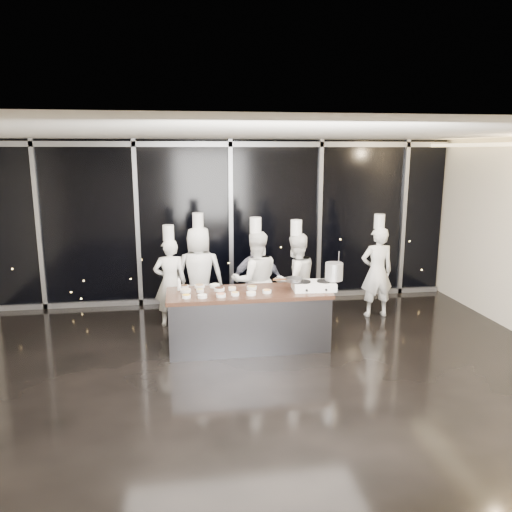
{
  "coord_description": "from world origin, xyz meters",
  "views": [
    {
      "loc": [
        -0.99,
        -6.3,
        3.0
      ],
      "look_at": [
        0.16,
        1.2,
        1.38
      ],
      "focal_mm": 35.0,
      "sensor_mm": 36.0,
      "label": 1
    }
  ],
  "objects_px": {
    "chef_center": "(256,280)",
    "guest": "(257,282)",
    "frying_pan": "(293,279)",
    "demo_counter": "(248,319)",
    "stove": "(314,286)",
    "chef_left": "(199,274)",
    "chef_far_left": "(170,281)",
    "chef_side": "(377,271)",
    "chef_right": "(295,280)",
    "stock_pot": "(334,272)"
  },
  "relations": [
    {
      "from": "chef_far_left",
      "to": "guest",
      "type": "distance_m",
      "value": 1.49
    },
    {
      "from": "chef_left",
      "to": "chef_side",
      "type": "distance_m",
      "value": 3.2
    },
    {
      "from": "chef_far_left",
      "to": "chef_left",
      "type": "relative_size",
      "value": 0.91
    },
    {
      "from": "demo_counter",
      "to": "guest",
      "type": "xyz_separation_m",
      "value": [
        0.29,
        1.0,
        0.31
      ]
    },
    {
      "from": "stove",
      "to": "frying_pan",
      "type": "height_order",
      "value": "frying_pan"
    },
    {
      "from": "guest",
      "to": "demo_counter",
      "type": "bearing_deg",
      "value": 78.21
    },
    {
      "from": "frying_pan",
      "to": "chef_far_left",
      "type": "relative_size",
      "value": 0.26
    },
    {
      "from": "guest",
      "to": "chef_right",
      "type": "xyz_separation_m",
      "value": [
        0.63,
        -0.17,
        0.06
      ]
    },
    {
      "from": "demo_counter",
      "to": "frying_pan",
      "type": "height_order",
      "value": "frying_pan"
    },
    {
      "from": "guest",
      "to": "chef_left",
      "type": "bearing_deg",
      "value": -12.63
    },
    {
      "from": "chef_left",
      "to": "chef_side",
      "type": "relative_size",
      "value": 1.03
    },
    {
      "from": "demo_counter",
      "to": "chef_center",
      "type": "distance_m",
      "value": 0.95
    },
    {
      "from": "demo_counter",
      "to": "stock_pot",
      "type": "xyz_separation_m",
      "value": [
        1.31,
        -0.07,
        0.72
      ]
    },
    {
      "from": "guest",
      "to": "chef_right",
      "type": "height_order",
      "value": "chef_right"
    },
    {
      "from": "chef_far_left",
      "to": "frying_pan",
      "type": "bearing_deg",
      "value": 142.72
    },
    {
      "from": "guest",
      "to": "chef_side",
      "type": "xyz_separation_m",
      "value": [
        2.22,
        0.15,
        0.08
      ]
    },
    {
      "from": "chef_left",
      "to": "chef_side",
      "type": "bearing_deg",
      "value": -177.71
    },
    {
      "from": "stove",
      "to": "chef_right",
      "type": "relative_size",
      "value": 0.36
    },
    {
      "from": "frying_pan",
      "to": "chef_left",
      "type": "xyz_separation_m",
      "value": [
        -1.38,
        1.32,
        -0.19
      ]
    },
    {
      "from": "chef_center",
      "to": "guest",
      "type": "bearing_deg",
      "value": -111.48
    },
    {
      "from": "frying_pan",
      "to": "chef_right",
      "type": "xyz_separation_m",
      "value": [
        0.23,
        0.85,
        -0.24
      ]
    },
    {
      "from": "demo_counter",
      "to": "chef_right",
      "type": "xyz_separation_m",
      "value": [
        0.92,
        0.82,
        0.37
      ]
    },
    {
      "from": "frying_pan",
      "to": "stock_pot",
      "type": "distance_m",
      "value": 0.64
    },
    {
      "from": "stove",
      "to": "chef_right",
      "type": "height_order",
      "value": "chef_right"
    },
    {
      "from": "stove",
      "to": "chef_right",
      "type": "bearing_deg",
      "value": 98.6
    },
    {
      "from": "chef_left",
      "to": "guest",
      "type": "bearing_deg",
      "value": 167.93
    },
    {
      "from": "chef_right",
      "to": "chef_left",
      "type": "bearing_deg",
      "value": -37.5
    },
    {
      "from": "stock_pot",
      "to": "chef_center",
      "type": "bearing_deg",
      "value": 140.14
    },
    {
      "from": "chef_center",
      "to": "chef_side",
      "type": "distance_m",
      "value": 2.3
    },
    {
      "from": "chef_far_left",
      "to": "chef_side",
      "type": "xyz_separation_m",
      "value": [
        3.7,
        -0.05,
        0.06
      ]
    },
    {
      "from": "frying_pan",
      "to": "guest",
      "type": "xyz_separation_m",
      "value": [
        -0.4,
        1.02,
        -0.3
      ]
    },
    {
      "from": "demo_counter",
      "to": "frying_pan",
      "type": "relative_size",
      "value": 5.3
    },
    {
      "from": "frying_pan",
      "to": "chef_right",
      "type": "relative_size",
      "value": 0.25
    },
    {
      "from": "chef_right",
      "to": "frying_pan",
      "type": "bearing_deg",
      "value": 53.42
    },
    {
      "from": "stock_pot",
      "to": "guest",
      "type": "relative_size",
      "value": 0.18
    },
    {
      "from": "chef_left",
      "to": "chef_far_left",
      "type": "bearing_deg",
      "value": 16.33
    },
    {
      "from": "stock_pot",
      "to": "chef_far_left",
      "type": "xyz_separation_m",
      "value": [
        -2.5,
        1.27,
        -0.38
      ]
    },
    {
      "from": "stock_pot",
      "to": "chef_right",
      "type": "relative_size",
      "value": 0.15
    },
    {
      "from": "chef_far_left",
      "to": "chef_right",
      "type": "relative_size",
      "value": 0.95
    },
    {
      "from": "stove",
      "to": "chef_center",
      "type": "xyz_separation_m",
      "value": [
        -0.76,
        0.9,
        -0.11
      ]
    },
    {
      "from": "chef_far_left",
      "to": "chef_side",
      "type": "height_order",
      "value": "chef_side"
    },
    {
      "from": "stove",
      "to": "stock_pot",
      "type": "bearing_deg",
      "value": 3.2
    },
    {
      "from": "frying_pan",
      "to": "stove",
      "type": "bearing_deg",
      "value": -3.66
    },
    {
      "from": "frying_pan",
      "to": "guest",
      "type": "distance_m",
      "value": 1.14
    },
    {
      "from": "frying_pan",
      "to": "chef_center",
      "type": "xyz_separation_m",
      "value": [
        -0.45,
        0.86,
        -0.21
      ]
    },
    {
      "from": "chef_far_left",
      "to": "chef_side",
      "type": "distance_m",
      "value": 3.7
    },
    {
      "from": "stove",
      "to": "stock_pot",
      "type": "distance_m",
      "value": 0.38
    },
    {
      "from": "demo_counter",
      "to": "stove",
      "type": "distance_m",
      "value": 1.13
    },
    {
      "from": "demo_counter",
      "to": "stock_pot",
      "type": "distance_m",
      "value": 1.5
    },
    {
      "from": "chef_center",
      "to": "guest",
      "type": "height_order",
      "value": "chef_center"
    }
  ]
}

